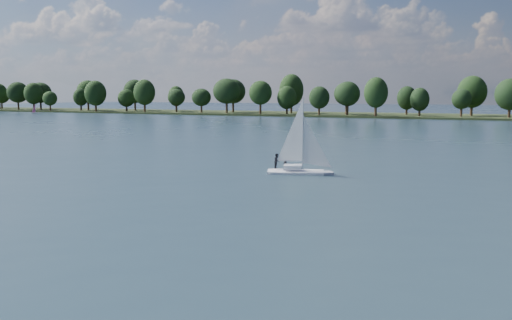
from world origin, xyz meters
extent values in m
plane|color=#233342|center=(0.00, 100.00, 0.00)|extent=(700.00, 700.00, 0.00)
cube|color=black|center=(0.00, 212.00, 0.00)|extent=(660.00, 40.00, 1.50)
cube|color=white|center=(8.38, 47.26, 0.00)|extent=(7.17, 3.86, 0.81)
cube|color=white|center=(8.38, 47.26, 0.81)|extent=(2.30, 1.76, 0.51)
cylinder|color=#B6B6BD|center=(8.38, 47.26, 4.62)|extent=(0.12, 0.12, 8.12)
imported|color=black|center=(6.75, 47.75, 1.43)|extent=(0.56, 0.72, 1.75)
imported|color=black|center=(5.99, 46.98, 1.43)|extent=(0.74, 0.91, 1.75)
cube|color=silver|center=(-162.18, 177.31, 0.00)|extent=(2.96, 2.80, 0.47)
cylinder|color=silver|center=(-162.18, 177.31, 2.35)|extent=(0.08, 0.08, 4.18)
cube|color=#4E5153|center=(-178.60, 195.29, 0.00)|extent=(4.11, 2.23, 0.50)
camera|label=1|loc=(30.53, -13.80, 9.32)|focal=40.00mm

